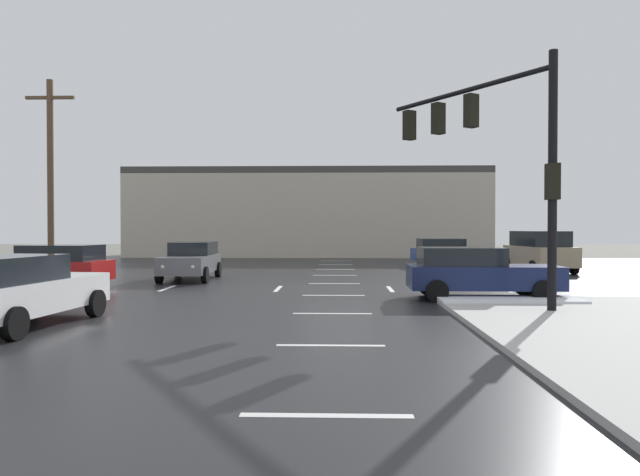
{
  "coord_description": "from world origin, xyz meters",
  "views": [
    {
      "loc": [
        0.13,
        -20.62,
        2.17
      ],
      "look_at": [
        -0.76,
        8.73,
        1.7
      ],
      "focal_mm": 32.56,
      "sensor_mm": 36.0,
      "label": 1
    }
  ],
  "objects": [
    {
      "name": "ground_plane",
      "position": [
        0.0,
        0.0,
        0.0
      ],
      "size": [
        120.0,
        120.0,
        0.0
      ],
      "primitive_type": "plane",
      "color": "slate"
    },
    {
      "name": "suv_tan",
      "position": [
        10.19,
        8.57,
        1.09
      ],
      "size": [
        2.44,
        4.94,
        2.03
      ],
      "rotation": [
        0.0,
        0.0,
        1.64
      ],
      "color": "tan",
      "rests_on": "road_asphalt"
    },
    {
      "name": "lane_markings",
      "position": [
        1.2,
        -1.38,
        0.02
      ],
      "size": [
        36.15,
        36.15,
        0.01
      ],
      "color": "silver",
      "rests_on": "road_asphalt"
    },
    {
      "name": "road_asphalt",
      "position": [
        0.0,
        0.0,
        0.01
      ],
      "size": [
        44.0,
        44.0,
        0.02
      ],
      "primitive_type": "cube",
      "color": "#232326",
      "rests_on": "ground_plane"
    },
    {
      "name": "sedan_white",
      "position": [
        -6.85,
        -8.28,
        0.85
      ],
      "size": [
        2.37,
        4.66,
        1.58
      ],
      "rotation": [
        0.0,
        0.0,
        1.48
      ],
      "color": "white",
      "rests_on": "road_asphalt"
    },
    {
      "name": "sedan_red",
      "position": [
        -10.1,
        -0.48,
        0.85
      ],
      "size": [
        4.64,
        2.29,
        1.58
      ],
      "rotation": [
        0.0,
        0.0,
        3.07
      ],
      "color": "#B21919",
      "rests_on": "road_asphalt"
    },
    {
      "name": "strip_building_background",
      "position": [
        -2.18,
        25.63,
        3.38
      ],
      "size": [
        27.4,
        8.0,
        6.75
      ],
      "color": "#BCB29E",
      "rests_on": "ground_plane"
    },
    {
      "name": "snow_strip_curbside",
      "position": [
        5.0,
        -4.0,
        0.17
      ],
      "size": [
        4.0,
        1.6,
        0.06
      ],
      "primitive_type": "cube",
      "color": "white",
      "rests_on": "sidewalk_corner"
    },
    {
      "name": "sedan_grey",
      "position": [
        -6.07,
        3.73,
        0.85
      ],
      "size": [
        2.15,
        4.59,
        1.58
      ],
      "rotation": [
        0.0,
        0.0,
        -1.54
      ],
      "color": "slate",
      "rests_on": "road_asphalt"
    },
    {
      "name": "traffic_signal_mast",
      "position": [
        4.39,
        -4.4,
        4.6
      ],
      "size": [
        3.5,
        5.33,
        6.45
      ],
      "rotation": [
        0.0,
        0.0,
        2.15
      ],
      "color": "black",
      "rests_on": "sidewalk_corner"
    },
    {
      "name": "utility_pole_far",
      "position": [
        -12.81,
        5.14,
        4.65
      ],
      "size": [
        2.2,
        0.28,
        8.87
      ],
      "color": "brown",
      "rests_on": "ground_plane"
    },
    {
      "name": "sedan_blue",
      "position": [
        6.51,
        12.67,
        0.85
      ],
      "size": [
        4.65,
        2.33,
        1.58
      ],
      "rotation": [
        0.0,
        0.0,
        0.09
      ],
      "color": "navy",
      "rests_on": "road_asphalt"
    },
    {
      "name": "sedan_navy",
      "position": [
        4.38,
        -2.82,
        0.85
      ],
      "size": [
        4.56,
        2.07,
        1.58
      ],
      "rotation": [
        0.0,
        0.0,
        -0.01
      ],
      "color": "#141E47",
      "rests_on": "road_asphalt"
    }
  ]
}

